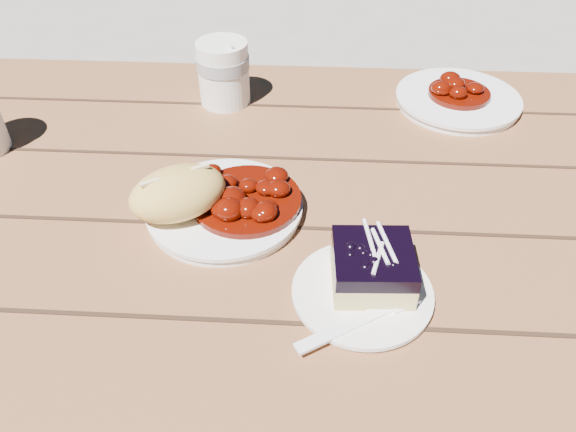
# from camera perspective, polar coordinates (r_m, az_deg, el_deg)

# --- Properties ---
(picnic_table) EXTENTS (2.00, 1.55, 0.75)m
(picnic_table) POSITION_cam_1_polar(r_m,az_deg,el_deg) (0.95, -13.55, -4.64)
(picnic_table) COLOR brown
(picnic_table) RESTS_ON ground
(main_plate) EXTENTS (0.21, 0.21, 0.02)m
(main_plate) POSITION_cam_1_polar(r_m,az_deg,el_deg) (0.77, -6.45, 0.71)
(main_plate) COLOR white
(main_plate) RESTS_ON picnic_table
(goulash_stew) EXTENTS (0.15, 0.15, 0.04)m
(goulash_stew) POSITION_cam_1_polar(r_m,az_deg,el_deg) (0.75, -4.30, 2.56)
(goulash_stew) COLOR #540C03
(goulash_stew) RESTS_ON main_plate
(bread_roll) EXTENTS (0.15, 0.14, 0.07)m
(bread_roll) POSITION_cam_1_polar(r_m,az_deg,el_deg) (0.74, -11.11, 2.31)
(bread_roll) COLOR #DFB255
(bread_roll) RESTS_ON main_plate
(dessert_plate) EXTENTS (0.16, 0.16, 0.01)m
(dessert_plate) POSITION_cam_1_polar(r_m,az_deg,el_deg) (0.67, 7.54, -7.81)
(dessert_plate) COLOR white
(dessert_plate) RESTS_ON picnic_table
(blueberry_cake) EXTENTS (0.10, 0.10, 0.05)m
(blueberry_cake) POSITION_cam_1_polar(r_m,az_deg,el_deg) (0.66, 8.58, -5.09)
(blueberry_cake) COLOR #D3BE73
(blueberry_cake) RESTS_ON dessert_plate
(fork_dessert) EXTENTS (0.15, 0.11, 0.00)m
(fork_dessert) POSITION_cam_1_polar(r_m,az_deg,el_deg) (0.62, 5.95, -11.09)
(fork_dessert) COLOR white
(fork_dessert) RESTS_ON dessert_plate
(coffee_cup) EXTENTS (0.09, 0.09, 0.11)m
(coffee_cup) POSITION_cam_1_polar(r_m,az_deg,el_deg) (1.01, -6.56, 14.24)
(coffee_cup) COLOR white
(coffee_cup) RESTS_ON picnic_table
(second_plate) EXTENTS (0.21, 0.21, 0.02)m
(second_plate) POSITION_cam_1_polar(r_m,az_deg,el_deg) (1.06, 16.84, 11.19)
(second_plate) COLOR white
(second_plate) RESTS_ON picnic_table
(second_stew) EXTENTS (0.11, 0.11, 0.04)m
(second_stew) POSITION_cam_1_polar(r_m,az_deg,el_deg) (1.04, 17.15, 12.57)
(second_stew) COLOR #540C03
(second_stew) RESTS_ON second_plate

